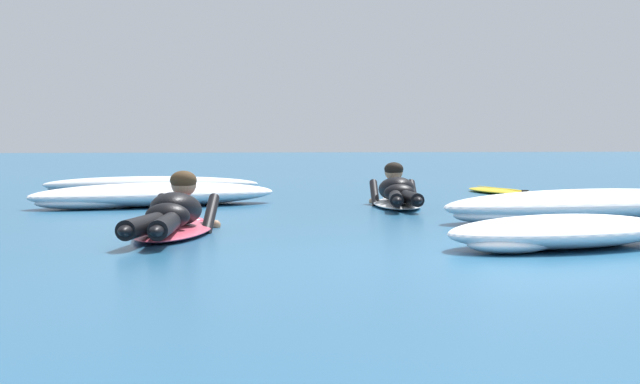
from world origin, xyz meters
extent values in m
plane|color=#235B84|center=(0.00, 10.00, 0.00)|extent=(120.00, 120.00, 0.00)
ellipsoid|color=#E54C66|center=(-2.13, 2.41, 0.04)|extent=(1.05, 2.22, 0.07)
ellipsoid|color=#E54C66|center=(-1.88, 3.40, 0.05)|extent=(0.23, 0.24, 0.06)
ellipsoid|color=black|center=(-2.12, 2.45, 0.20)|extent=(0.57, 0.80, 0.35)
ellipsoid|color=black|center=(-2.23, 2.05, 0.17)|extent=(0.40, 0.36, 0.20)
cylinder|color=black|center=(-2.46, 1.48, 0.14)|extent=(0.42, 0.92, 0.14)
ellipsoid|color=black|center=(-2.60, 1.04, 0.14)|extent=(0.15, 0.24, 0.08)
cylinder|color=black|center=(-2.30, 1.44, 0.14)|extent=(0.32, 0.93, 0.14)
ellipsoid|color=black|center=(-2.40, 0.99, 0.14)|extent=(0.15, 0.24, 0.08)
cylinder|color=black|center=(-2.24, 2.89, 0.12)|extent=(0.24, 0.62, 0.35)
sphere|color=tan|center=(-2.13, 3.28, 0.02)|extent=(0.09, 0.09, 0.09)
cylinder|color=black|center=(-1.81, 2.76, 0.12)|extent=(0.24, 0.62, 0.35)
sphere|color=tan|center=(-1.72, 3.13, 0.02)|extent=(0.09, 0.09, 0.09)
sphere|color=tan|center=(-2.02, 2.86, 0.38)|extent=(0.21, 0.21, 0.21)
ellipsoid|color=#47331E|center=(-2.02, 2.84, 0.41)|extent=(0.26, 0.25, 0.16)
ellipsoid|color=white|center=(0.67, 5.83, 0.04)|extent=(0.93, 2.17, 0.07)
ellipsoid|color=white|center=(0.88, 6.82, 0.05)|extent=(0.22, 0.23, 0.06)
ellipsoid|color=black|center=(0.69, 5.88, 0.20)|extent=(0.54, 0.77, 0.35)
ellipsoid|color=black|center=(0.60, 5.49, 0.17)|extent=(0.39, 0.34, 0.20)
cylinder|color=black|center=(0.41, 4.96, 0.14)|extent=(0.35, 0.83, 0.14)
ellipsoid|color=black|center=(0.30, 4.56, 0.14)|extent=(0.14, 0.24, 0.08)
cylinder|color=black|center=(0.57, 4.92, 0.14)|extent=(0.26, 0.83, 0.14)
ellipsoid|color=black|center=(0.50, 4.52, 0.14)|extent=(0.14, 0.24, 0.08)
cylinder|color=black|center=(0.55, 6.31, 0.12)|extent=(0.21, 0.60, 0.34)
sphere|color=tan|center=(0.63, 6.68, 0.02)|extent=(0.09, 0.09, 0.09)
cylinder|color=black|center=(0.98, 6.20, 0.12)|extent=(0.21, 0.60, 0.34)
sphere|color=tan|center=(1.05, 6.56, 0.02)|extent=(0.09, 0.09, 0.09)
sphere|color=tan|center=(0.77, 6.28, 0.38)|extent=(0.21, 0.21, 0.21)
ellipsoid|color=black|center=(0.77, 6.27, 0.41)|extent=(0.26, 0.24, 0.16)
ellipsoid|color=yellow|center=(3.07, 8.83, 0.04)|extent=(0.56, 2.18, 0.07)
cube|color=yellow|center=(3.07, 8.83, 0.07)|extent=(0.05, 1.85, 0.01)
cone|color=black|center=(3.06, 7.92, 0.01)|extent=(0.10, 0.10, 0.16)
ellipsoid|color=white|center=(0.35, 0.71, 0.11)|extent=(2.10, 1.61, 0.23)
ellipsoid|color=white|center=(0.74, 1.02, 0.08)|extent=(0.84, 0.82, 0.16)
ellipsoid|color=white|center=(-0.14, 0.42, 0.06)|extent=(0.83, 0.77, 0.12)
ellipsoid|color=white|center=(-1.68, 10.16, 0.12)|extent=(3.07, 0.72, 0.23)
ellipsoid|color=white|center=(-0.92, 10.22, 0.08)|extent=(1.12, 0.41, 0.16)
ellipsoid|color=white|center=(-2.60, 10.14, 0.06)|extent=(1.14, 0.54, 0.13)
ellipsoid|color=white|center=(1.81, 3.20, 0.15)|extent=(3.29, 1.66, 0.30)
ellipsoid|color=white|center=(0.90, 2.92, 0.08)|extent=(1.14, 0.59, 0.16)
ellipsoid|color=white|center=(-1.92, 6.58, 0.13)|extent=(3.25, 2.24, 0.27)
ellipsoid|color=white|center=(-1.29, 7.03, 0.09)|extent=(1.22, 0.86, 0.19)
ellipsoid|color=white|center=(-2.72, 6.11, 0.07)|extent=(1.20, 0.81, 0.15)
ellipsoid|color=white|center=(4.05, 6.62, 0.04)|extent=(1.02, 0.98, 0.07)
camera|label=1|loc=(-3.08, -6.93, 0.73)|focal=67.18mm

